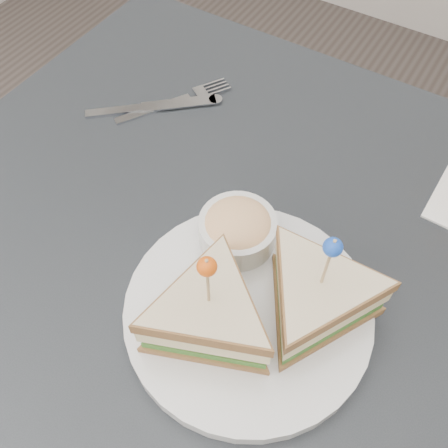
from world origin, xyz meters
TOP-DOWN VIEW (x-y plane):
  - ground_plane at (0.00, 0.00)m, footprint 3.50×3.50m
  - table at (0.00, 0.00)m, footprint 0.80×0.80m
  - plate_meal at (0.08, -0.04)m, footprint 0.30×0.29m
  - cutlery_fork at (-0.18, 0.19)m, footprint 0.11×0.16m
  - cutlery_knife at (-0.21, 0.15)m, footprint 0.16×0.14m

SIDE VIEW (x-z plane):
  - ground_plane at x=0.00m, z-range 0.00..0.00m
  - table at x=0.00m, z-range 0.30..1.05m
  - cutlery_fork at x=-0.18m, z-range 0.75..0.76m
  - cutlery_knife at x=-0.21m, z-range 0.75..0.76m
  - plate_meal at x=0.08m, z-range 0.72..0.87m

